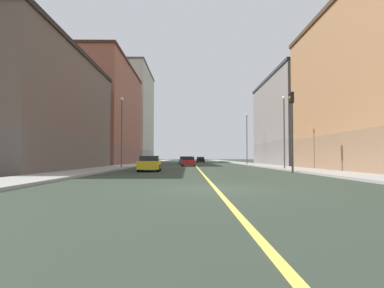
{
  "coord_description": "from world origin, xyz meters",
  "views": [
    {
      "loc": [
        -1.06,
        -13.13,
        1.22
      ],
      "look_at": [
        -0.53,
        36.13,
        3.15
      ],
      "focal_mm": 31.62,
      "sensor_mm": 36.0,
      "label": 1
    }
  ],
  "objects_px": {
    "building_right_midblock": "(99,115)",
    "traffic_light_left_near": "(292,121)",
    "street_lamp_right_near": "(122,125)",
    "car_teal": "(185,160)",
    "street_lamp_left_near": "(284,124)",
    "car_red": "(189,162)",
    "building_left_mid": "(302,121)",
    "car_blue": "(188,160)",
    "car_black": "(201,160)",
    "building_right_distant": "(128,116)",
    "car_yellow": "(150,164)",
    "building_right_corner": "(25,110)",
    "street_lamp_left_far": "(247,134)"
  },
  "relations": [
    {
      "from": "building_right_midblock",
      "to": "traffic_light_left_near",
      "type": "distance_m",
      "value": 39.56
    },
    {
      "from": "street_lamp_left_far",
      "to": "car_red",
      "type": "height_order",
      "value": "street_lamp_left_far"
    },
    {
      "from": "car_blue",
      "to": "car_red",
      "type": "bearing_deg",
      "value": -89.95
    },
    {
      "from": "street_lamp_left_near",
      "to": "traffic_light_left_near",
      "type": "bearing_deg",
      "value": -99.98
    },
    {
      "from": "street_lamp_right_near",
      "to": "car_black",
      "type": "xyz_separation_m",
      "value": [
        9.82,
        35.72,
        -4.07
      ]
    },
    {
      "from": "car_yellow",
      "to": "building_left_mid",
      "type": "bearing_deg",
      "value": 46.73
    },
    {
      "from": "car_red",
      "to": "car_teal",
      "type": "xyz_separation_m",
      "value": [
        -0.68,
        14.03,
        0.04
      ]
    },
    {
      "from": "street_lamp_right_near",
      "to": "car_teal",
      "type": "relative_size",
      "value": 1.65
    },
    {
      "from": "building_right_midblock",
      "to": "car_yellow",
      "type": "distance_m",
      "value": 32.25
    },
    {
      "from": "street_lamp_left_far",
      "to": "street_lamp_left_near",
      "type": "bearing_deg",
      "value": -90.0
    },
    {
      "from": "building_right_midblock",
      "to": "street_lamp_left_near",
      "type": "distance_m",
      "value": 35.83
    },
    {
      "from": "car_red",
      "to": "car_teal",
      "type": "distance_m",
      "value": 14.05
    },
    {
      "from": "traffic_light_left_near",
      "to": "car_red",
      "type": "height_order",
      "value": "traffic_light_left_near"
    },
    {
      "from": "building_left_mid",
      "to": "car_red",
      "type": "height_order",
      "value": "building_left_mid"
    },
    {
      "from": "street_lamp_left_near",
      "to": "car_red",
      "type": "height_order",
      "value": "street_lamp_left_near"
    },
    {
      "from": "building_right_corner",
      "to": "street_lamp_left_near",
      "type": "relative_size",
      "value": 3.29
    },
    {
      "from": "traffic_light_left_near",
      "to": "street_lamp_right_near",
      "type": "relative_size",
      "value": 0.85
    },
    {
      "from": "car_teal",
      "to": "car_black",
      "type": "distance_m",
      "value": 12.08
    },
    {
      "from": "building_right_corner",
      "to": "street_lamp_right_near",
      "type": "relative_size",
      "value": 3.06
    },
    {
      "from": "street_lamp_left_near",
      "to": "car_red",
      "type": "xyz_separation_m",
      "value": [
        -9.31,
        13.83,
        -3.81
      ]
    },
    {
      "from": "traffic_light_left_near",
      "to": "car_blue",
      "type": "relative_size",
      "value": 1.62
    },
    {
      "from": "building_left_mid",
      "to": "building_right_midblock",
      "type": "bearing_deg",
      "value": 168.63
    },
    {
      "from": "street_lamp_left_near",
      "to": "street_lamp_right_near",
      "type": "height_order",
      "value": "street_lamp_right_near"
    },
    {
      "from": "building_right_distant",
      "to": "car_red",
      "type": "height_order",
      "value": "building_right_distant"
    },
    {
      "from": "building_right_corner",
      "to": "car_red",
      "type": "bearing_deg",
      "value": 43.67
    },
    {
      "from": "street_lamp_left_far",
      "to": "car_teal",
      "type": "distance_m",
      "value": 12.9
    },
    {
      "from": "street_lamp_right_near",
      "to": "building_left_mid",
      "type": "bearing_deg",
      "value": 31.49
    },
    {
      "from": "car_black",
      "to": "car_red",
      "type": "bearing_deg",
      "value": -95.73
    },
    {
      "from": "building_right_midblock",
      "to": "car_teal",
      "type": "bearing_deg",
      "value": 8.87
    },
    {
      "from": "street_lamp_right_near",
      "to": "car_red",
      "type": "relative_size",
      "value": 1.83
    },
    {
      "from": "building_right_corner",
      "to": "car_yellow",
      "type": "distance_m",
      "value": 13.26
    },
    {
      "from": "building_right_distant",
      "to": "car_yellow",
      "type": "relative_size",
      "value": 5.58
    },
    {
      "from": "building_right_distant",
      "to": "street_lamp_left_near",
      "type": "xyz_separation_m",
      "value": [
        24.76,
        -53.26,
        -7.34
      ]
    },
    {
      "from": "traffic_light_left_near",
      "to": "street_lamp_left_far",
      "type": "distance_m",
      "value": 26.74
    },
    {
      "from": "car_blue",
      "to": "car_red",
      "type": "xyz_separation_m",
      "value": [
        0.03,
        -29.3,
        -0.05
      ]
    },
    {
      "from": "car_blue",
      "to": "street_lamp_left_near",
      "type": "bearing_deg",
      "value": -77.78
    },
    {
      "from": "building_left_mid",
      "to": "car_black",
      "type": "xyz_separation_m",
      "value": [
        -14.94,
        20.56,
        -6.11
      ]
    },
    {
      "from": "car_blue",
      "to": "car_teal",
      "type": "distance_m",
      "value": 15.29
    },
    {
      "from": "building_right_corner",
      "to": "car_black",
      "type": "xyz_separation_m",
      "value": [
        18.02,
        40.41,
        -5.0
      ]
    },
    {
      "from": "car_blue",
      "to": "car_black",
      "type": "distance_m",
      "value": 4.48
    },
    {
      "from": "street_lamp_left_far",
      "to": "car_yellow",
      "type": "relative_size",
      "value": 1.9
    },
    {
      "from": "street_lamp_left_near",
      "to": "street_lamp_left_far",
      "type": "distance_m",
      "value": 20.94
    },
    {
      "from": "car_yellow",
      "to": "car_black",
      "type": "bearing_deg",
      "value": 82.05
    },
    {
      "from": "building_left_mid",
      "to": "traffic_light_left_near",
      "type": "bearing_deg",
      "value": -110.46
    },
    {
      "from": "street_lamp_left_near",
      "to": "street_lamp_right_near",
      "type": "xyz_separation_m",
      "value": [
        -16.56,
        3.77,
        0.28
      ]
    },
    {
      "from": "building_right_midblock",
      "to": "street_lamp_right_near",
      "type": "distance_m",
      "value": 23.6
    },
    {
      "from": "car_blue",
      "to": "car_teal",
      "type": "relative_size",
      "value": 0.87
    },
    {
      "from": "building_left_mid",
      "to": "building_right_midblock",
      "type": "height_order",
      "value": "building_right_midblock"
    },
    {
      "from": "building_left_mid",
      "to": "street_lamp_left_near",
      "type": "distance_m",
      "value": 20.76
    },
    {
      "from": "building_left_mid",
      "to": "street_lamp_right_near",
      "type": "height_order",
      "value": "building_left_mid"
    }
  ]
}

